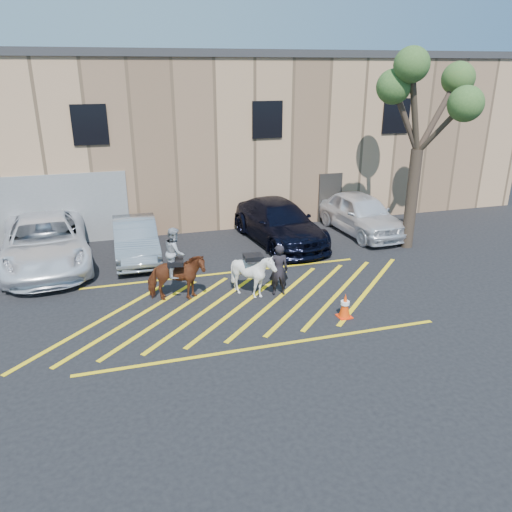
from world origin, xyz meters
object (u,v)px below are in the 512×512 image
object	(u,v)px
car_silver_sedan	(136,239)
car_white_suv	(361,213)
handler	(279,270)
saddled_white	(253,274)
car_white_pickup	(45,242)
tree	(423,95)
mounted_bay	(176,272)
traffic_cone	(345,305)
car_blue_suv	(279,222)

from	to	relation	value
car_silver_sedan	car_white_suv	distance (m)	9.36
car_silver_sedan	handler	xyz separation A→B (m)	(4.01, -4.56, 0.10)
saddled_white	car_white_pickup	bearing A→B (deg)	144.25
saddled_white	tree	world-z (taller)	tree
car_white_suv	mounted_bay	xyz separation A→B (m)	(-8.41, -4.49, 0.09)
traffic_cone	saddled_white	bearing A→B (deg)	135.86
handler	tree	world-z (taller)	tree
mounted_bay	traffic_cone	size ratio (longest dim) A/B	3.15
tree	mounted_bay	bearing A→B (deg)	-165.94
handler	tree	bearing A→B (deg)	-146.25
car_blue_suv	handler	bearing A→B (deg)	-116.31
car_white_suv	mounted_bay	world-z (taller)	mounted_bay
car_blue_suv	traffic_cone	size ratio (longest dim) A/B	7.62
car_silver_sedan	car_blue_suv	bearing A→B (deg)	2.60
mounted_bay	tree	bearing A→B (deg)	14.06
car_white_suv	car_blue_suv	bearing A→B (deg)	177.68
handler	traffic_cone	bearing A→B (deg)	133.47
handler	mounted_bay	size ratio (longest dim) A/B	0.71
car_white_suv	mounted_bay	distance (m)	9.53
tree	car_white_pickup	bearing A→B (deg)	172.20
car_blue_suv	car_white_suv	distance (m)	3.72
mounted_bay	tree	size ratio (longest dim) A/B	0.31
car_silver_sedan	saddled_white	distance (m)	5.53
car_silver_sedan	car_white_suv	xyz separation A→B (m)	(9.35, 0.39, 0.12)
car_silver_sedan	car_blue_suv	xyz separation A→B (m)	(5.63, 0.23, 0.09)
car_white_pickup	car_blue_suv	xyz separation A→B (m)	(8.73, 0.16, -0.05)
handler	traffic_cone	world-z (taller)	handler
mounted_bay	saddled_white	size ratio (longest dim) A/B	1.58
car_silver_sedan	tree	bearing A→B (deg)	-9.50
car_white_pickup	car_blue_suv	world-z (taller)	car_white_pickup
saddled_white	tree	xyz separation A→B (m)	(7.05, 2.72, 4.96)
car_silver_sedan	traffic_cone	world-z (taller)	car_silver_sedan
car_white_suv	tree	bearing A→B (deg)	-71.42
car_white_pickup	car_blue_suv	distance (m)	8.74
car_white_pickup	car_silver_sedan	xyz separation A→B (m)	(3.10, -0.07, -0.14)
car_white_pickup	mounted_bay	bearing A→B (deg)	-51.29
car_white_pickup	handler	size ratio (longest dim) A/B	3.79
tree	car_white_suv	bearing A→B (deg)	113.30
car_silver_sedan	car_blue_suv	distance (m)	5.64
car_blue_suv	tree	world-z (taller)	tree
car_white_pickup	saddled_white	world-z (taller)	car_white_pickup
saddled_white	traffic_cone	distance (m)	2.95
car_white_pickup	car_silver_sedan	bearing A→B (deg)	-6.69
car_white_pickup	tree	world-z (taller)	tree
car_white_pickup	saddled_white	xyz separation A→B (m)	(6.33, -4.55, -0.13)
traffic_cone	tree	bearing A→B (deg)	43.83
car_white_pickup	car_silver_sedan	world-z (taller)	car_white_pickup
car_blue_suv	tree	distance (m)	7.03
handler	traffic_cone	size ratio (longest dim) A/B	2.24
saddled_white	traffic_cone	xyz separation A→B (m)	(2.10, -2.04, -0.37)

